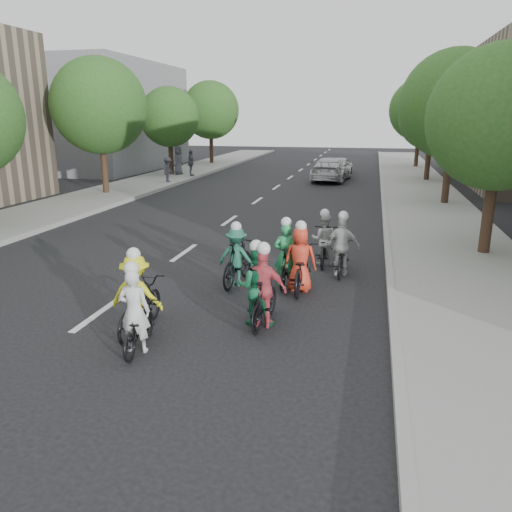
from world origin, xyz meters
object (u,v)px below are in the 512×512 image
(cyclist_6, at_px, (324,244))
(spectator_2, at_px, (178,161))
(cyclist_3, at_px, (264,295))
(cyclist_5, at_px, (286,262))
(cyclist_2, at_px, (138,302))
(cyclist_8, at_px, (342,253))
(spectator_0, at_px, (168,170))
(cyclist_0, at_px, (137,322))
(cyclist_7, at_px, (237,260))
(spectator_1, at_px, (191,163))
(follow_car_trail, at_px, (340,165))
(cyclist_4, at_px, (300,266))
(cyclist_1, at_px, (257,292))
(follow_car_lead, at_px, (332,169))

(cyclist_6, relative_size, spectator_2, 1.00)
(cyclist_3, xyz_separation_m, cyclist_5, (0.01, 2.48, -0.03))
(cyclist_2, xyz_separation_m, cyclist_8, (3.53, 4.57, -0.04))
(cyclist_3, xyz_separation_m, spectator_0, (-10.19, 19.52, 0.27))
(cyclist_3, relative_size, spectator_0, 1.15)
(cyclist_0, relative_size, cyclist_3, 0.96)
(cyclist_6, bearing_deg, spectator_0, -55.17)
(cyclist_7, distance_m, spectator_1, 22.27)
(cyclist_2, xyz_separation_m, spectator_0, (-7.93, 20.38, 0.28))
(cyclist_8, distance_m, follow_car_trail, 24.18)
(cyclist_8, relative_size, spectator_0, 1.14)
(cyclist_3, distance_m, cyclist_4, 2.30)
(cyclist_1, distance_m, cyclist_7, 2.44)
(cyclist_3, bearing_deg, follow_car_trail, -84.40)
(cyclist_0, height_order, spectator_0, cyclist_0)
(cyclist_1, distance_m, cyclist_8, 3.91)
(cyclist_0, relative_size, cyclist_7, 0.87)
(cyclist_4, bearing_deg, cyclist_1, 74.33)
(cyclist_0, relative_size, follow_car_lead, 0.32)
(spectator_2, bearing_deg, cyclist_2, -156.04)
(cyclist_2, bearing_deg, cyclist_8, -130.02)
(follow_car_lead, height_order, follow_car_trail, follow_car_lead)
(cyclist_1, height_order, spectator_2, spectator_2)
(follow_car_trail, bearing_deg, cyclist_4, 98.58)
(cyclist_1, distance_m, cyclist_6, 4.62)
(cyclist_6, height_order, cyclist_8, cyclist_8)
(cyclist_8, relative_size, follow_car_lead, 0.33)
(spectator_0, bearing_deg, spectator_2, 16.52)
(cyclist_1, height_order, spectator_1, spectator_1)
(cyclist_5, bearing_deg, spectator_2, -63.09)
(cyclist_5, distance_m, spectator_2, 23.89)
(cyclist_0, bearing_deg, spectator_0, -75.49)
(follow_car_trail, distance_m, spectator_1, 10.79)
(cyclist_6, distance_m, spectator_0, 18.47)
(cyclist_1, bearing_deg, spectator_0, -68.97)
(cyclist_1, distance_m, follow_car_lead, 23.49)
(cyclist_4, bearing_deg, spectator_0, -59.76)
(cyclist_7, bearing_deg, cyclist_1, 120.55)
(cyclist_2, relative_size, spectator_0, 1.29)
(cyclist_8, relative_size, spectator_2, 0.91)
(cyclist_6, height_order, follow_car_lead, cyclist_6)
(cyclist_4, relative_size, cyclist_6, 1.07)
(cyclist_1, distance_m, follow_car_trail, 27.76)
(cyclist_3, height_order, follow_car_trail, cyclist_3)
(cyclist_3, relative_size, follow_car_lead, 0.34)
(cyclist_6, distance_m, cyclist_7, 2.99)
(cyclist_5, bearing_deg, cyclist_7, 7.12)
(follow_car_trail, relative_size, spectator_1, 2.10)
(spectator_0, bearing_deg, cyclist_8, -140.56)
(cyclist_4, relative_size, cyclist_8, 1.16)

